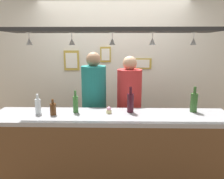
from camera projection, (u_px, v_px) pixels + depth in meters
name	position (u px, v px, depth m)	size (l,w,h in m)	color
ground_plane	(112.00, 177.00, 2.95)	(8.00, 8.00, 0.00)	brown
back_wall	(113.00, 73.00, 3.76)	(4.40, 0.06, 2.60)	silver
bar_counter	(111.00, 148.00, 2.31)	(2.70, 0.55, 1.02)	#99999E
overhead_glass_rack	(111.00, 30.00, 2.26)	(2.20, 0.36, 0.04)	black
hanging_wineglass_far_left	(29.00, 41.00, 2.30)	(0.07, 0.07, 0.13)	silver
hanging_wineglass_left	(72.00, 41.00, 2.33)	(0.07, 0.07, 0.13)	silver
hanging_wineglass_center_left	(112.00, 41.00, 2.32)	(0.07, 0.07, 0.13)	silver
hanging_wineglass_center	(152.00, 41.00, 2.23)	(0.07, 0.07, 0.13)	silver
hanging_wineglass_center_right	(193.00, 41.00, 2.32)	(0.07, 0.07, 0.13)	silver
person_left_teal_shirt	(94.00, 100.00, 3.00)	(0.34, 0.34, 1.69)	#2D334C
person_middle_red_shirt	(129.00, 103.00, 3.00)	(0.34, 0.34, 1.64)	#2D334C
bottle_beer_brown_stubby	(53.00, 109.00, 2.38)	(0.07, 0.07, 0.18)	#512D14
bottle_beer_green_import	(76.00, 104.00, 2.46)	(0.06, 0.06, 0.26)	#336B2D
bottle_champagne_green	(194.00, 102.00, 2.48)	(0.08, 0.08, 0.30)	#2D5623
bottle_soda_clear	(38.00, 106.00, 2.41)	(0.06, 0.06, 0.23)	silver
bottle_wine_dark_red	(130.00, 102.00, 2.47)	(0.08, 0.08, 0.30)	#380F19
cupcake	(109.00, 110.00, 2.45)	(0.06, 0.06, 0.08)	beige
picture_frame_caricature	(72.00, 60.00, 3.69)	(0.26, 0.02, 0.34)	#B29338
picture_frame_lower_pair	(143.00, 64.00, 3.67)	(0.30, 0.02, 0.18)	#B29338
picture_frame_crest	(106.00, 54.00, 3.65)	(0.18, 0.02, 0.26)	#B29338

